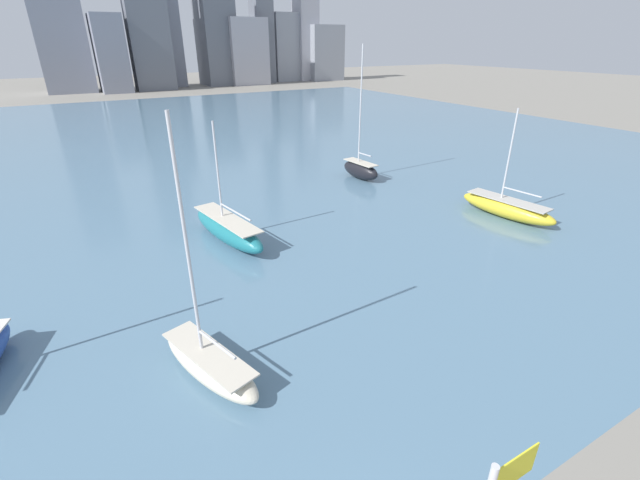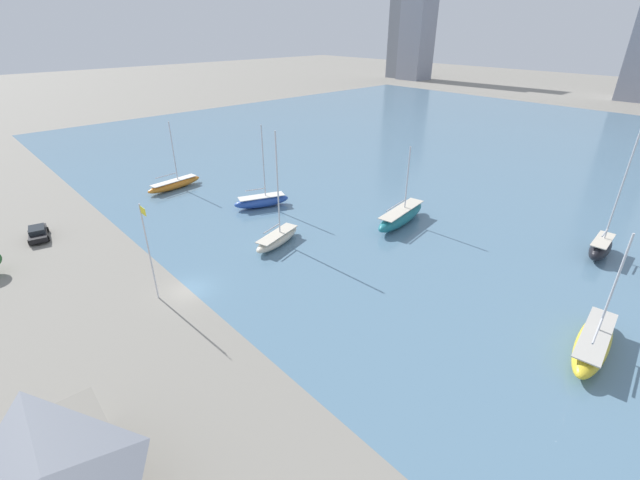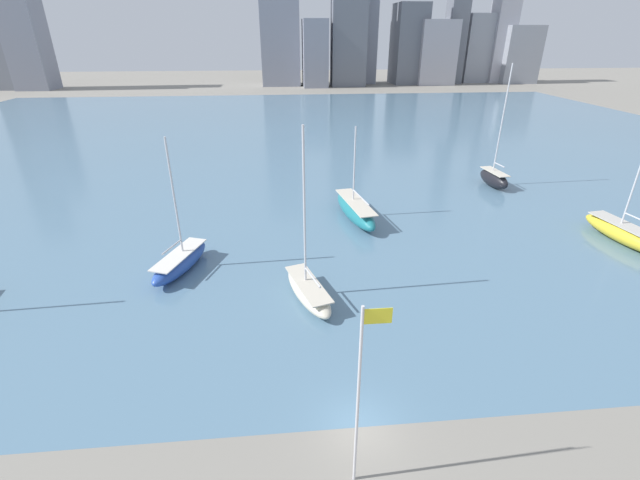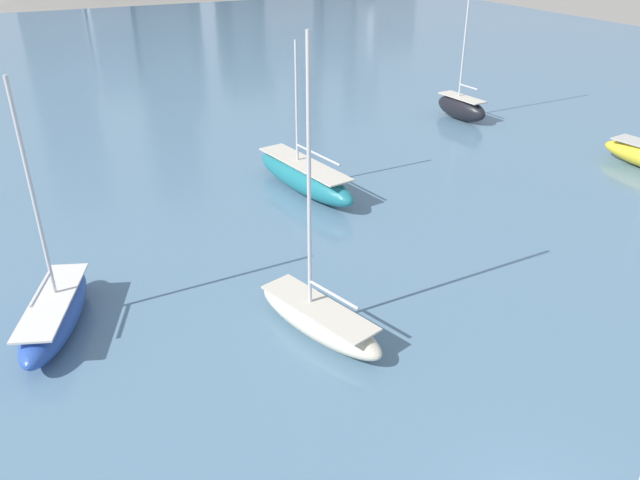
% 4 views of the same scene
% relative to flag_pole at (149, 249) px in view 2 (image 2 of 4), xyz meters
% --- Properties ---
extents(ground_plane, '(500.00, 500.00, 0.00)m').
position_rel_flag_pole_xyz_m(ground_plane, '(0.71, 2.90, -5.44)').
color(ground_plane, gray).
extents(harbor_water, '(180.00, 140.00, 0.00)m').
position_rel_flag_pole_xyz_m(harbor_water, '(0.71, 72.90, -5.44)').
color(harbor_water, slate).
rests_on(harbor_water, ground_plane).
extents(flag_pole, '(1.24, 0.14, 9.94)m').
position_rel_flag_pole_xyz_m(flag_pole, '(0.00, 0.00, 0.00)').
color(flag_pole, silver).
rests_on(flag_pole, ground_plane).
extents(sailboat_orange, '(3.12, 9.65, 10.66)m').
position_rel_flag_pole_xyz_m(sailboat_orange, '(-28.09, 15.20, -4.63)').
color(sailboat_orange, orange).
rests_on(sailboat_orange, harbor_water).
extents(sailboat_blue, '(4.84, 8.34, 11.85)m').
position_rel_flag_pole_xyz_m(sailboat_blue, '(-12.24, 21.18, -4.51)').
color(sailboat_blue, '#284CA8').
rests_on(sailboat_blue, harbor_water).
extents(sailboat_cream, '(4.31, 8.08, 13.66)m').
position_rel_flag_pole_xyz_m(sailboat_cream, '(-1.19, 15.59, -4.58)').
color(sailboat_cream, beige).
rests_on(sailboat_cream, harbor_water).
extents(sailboat_teal, '(4.23, 11.24, 10.36)m').
position_rel_flag_pole_xyz_m(sailboat_teal, '(5.24, 31.38, -4.31)').
color(sailboat_teal, '#1E757F').
rests_on(sailboat_teal, harbor_water).
extents(sailboat_black, '(2.53, 6.38, 15.90)m').
position_rel_flag_pole_xyz_m(sailboat_black, '(26.26, 41.17, -4.20)').
color(sailboat_black, black).
rests_on(sailboat_black, harbor_water).
extents(sailboat_yellow, '(3.73, 10.18, 10.57)m').
position_rel_flag_pole_xyz_m(sailboat_yellow, '(31.41, 22.87, -4.45)').
color(sailboat_yellow, yellow).
rests_on(sailboat_yellow, harbor_water).
extents(parked_sedan_black, '(5.14, 2.94, 1.50)m').
position_rel_flag_pole_xyz_m(parked_sedan_black, '(-22.69, -5.49, -4.66)').
color(parked_sedan_black, black).
rests_on(parked_sedan_black, ground_plane).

